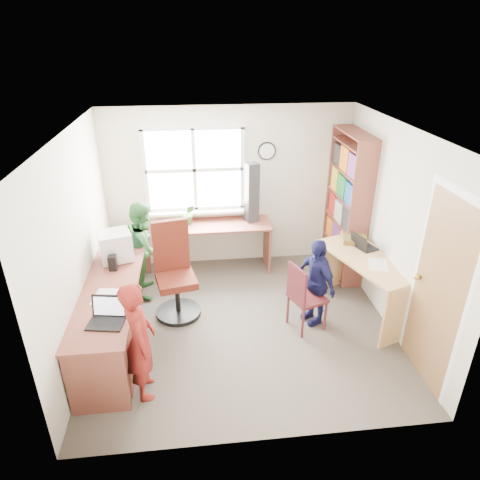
{
  "coord_description": "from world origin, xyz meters",
  "views": [
    {
      "loc": [
        -0.52,
        -4.31,
        3.31
      ],
      "look_at": [
        0.0,
        0.25,
        1.05
      ],
      "focal_mm": 32.0,
      "sensor_mm": 36.0,
      "label": 1
    }
  ],
  "objects_px": {
    "l_desk": "(129,314)",
    "crt_monitor": "(115,246)",
    "right_desk": "(366,273)",
    "wooden_chair": "(303,295)",
    "laptop_left": "(107,316)",
    "bookshelf": "(347,209)",
    "laptop_right": "(362,245)",
    "person_red": "(140,341)",
    "person_green": "(145,248)",
    "person_navy": "(316,282)",
    "cd_tower": "(252,193)",
    "potted_plant": "(189,214)",
    "swivel_chair": "(175,276)"
  },
  "relations": [
    {
      "from": "laptop_right",
      "to": "person_navy",
      "type": "relative_size",
      "value": 0.32
    },
    {
      "from": "right_desk",
      "to": "laptop_left",
      "type": "bearing_deg",
      "value": 177.49
    },
    {
      "from": "laptop_left",
      "to": "person_red",
      "type": "distance_m",
      "value": 0.41
    },
    {
      "from": "crt_monitor",
      "to": "swivel_chair",
      "type": "bearing_deg",
      "value": -25.14
    },
    {
      "from": "bookshelf",
      "to": "potted_plant",
      "type": "bearing_deg",
      "value": 172.87
    },
    {
      "from": "wooden_chair",
      "to": "crt_monitor",
      "type": "distance_m",
      "value": 2.35
    },
    {
      "from": "person_red",
      "to": "person_green",
      "type": "xyz_separation_m",
      "value": [
        -0.11,
        1.91,
        0.02
      ]
    },
    {
      "from": "bookshelf",
      "to": "cd_tower",
      "type": "distance_m",
      "value": 1.38
    },
    {
      "from": "laptop_left",
      "to": "potted_plant",
      "type": "bearing_deg",
      "value": 79.81
    },
    {
      "from": "person_green",
      "to": "right_desk",
      "type": "bearing_deg",
      "value": -106.2
    },
    {
      "from": "l_desk",
      "to": "person_red",
      "type": "height_order",
      "value": "person_red"
    },
    {
      "from": "laptop_left",
      "to": "laptop_right",
      "type": "bearing_deg",
      "value": 30.25
    },
    {
      "from": "l_desk",
      "to": "crt_monitor",
      "type": "distance_m",
      "value": 0.92
    },
    {
      "from": "person_green",
      "to": "person_navy",
      "type": "relative_size",
      "value": 1.17
    },
    {
      "from": "crt_monitor",
      "to": "cd_tower",
      "type": "relative_size",
      "value": 0.52
    },
    {
      "from": "right_desk",
      "to": "wooden_chair",
      "type": "distance_m",
      "value": 0.9
    },
    {
      "from": "laptop_right",
      "to": "cd_tower",
      "type": "relative_size",
      "value": 0.41
    },
    {
      "from": "crt_monitor",
      "to": "cd_tower",
      "type": "distance_m",
      "value": 2.1
    },
    {
      "from": "potted_plant",
      "to": "person_green",
      "type": "relative_size",
      "value": 0.23
    },
    {
      "from": "person_green",
      "to": "laptop_right",
      "type": "bearing_deg",
      "value": -101.18
    },
    {
      "from": "right_desk",
      "to": "person_navy",
      "type": "bearing_deg",
      "value": 170.2
    },
    {
      "from": "laptop_left",
      "to": "cd_tower",
      "type": "relative_size",
      "value": 0.44
    },
    {
      "from": "right_desk",
      "to": "l_desk",
      "type": "bearing_deg",
      "value": 168.72
    },
    {
      "from": "l_desk",
      "to": "cd_tower",
      "type": "height_order",
      "value": "cd_tower"
    },
    {
      "from": "swivel_chair",
      "to": "person_red",
      "type": "bearing_deg",
      "value": -114.08
    },
    {
      "from": "crt_monitor",
      "to": "person_green",
      "type": "distance_m",
      "value": 0.61
    },
    {
      "from": "cd_tower",
      "to": "person_red",
      "type": "bearing_deg",
      "value": -137.68
    },
    {
      "from": "right_desk",
      "to": "person_red",
      "type": "height_order",
      "value": "person_red"
    },
    {
      "from": "right_desk",
      "to": "laptop_right",
      "type": "relative_size",
      "value": 4.15
    },
    {
      "from": "laptop_right",
      "to": "potted_plant",
      "type": "xyz_separation_m",
      "value": [
        -2.2,
        1.12,
        0.06
      ]
    },
    {
      "from": "l_desk",
      "to": "potted_plant",
      "type": "relative_size",
      "value": 9.62
    },
    {
      "from": "l_desk",
      "to": "laptop_right",
      "type": "height_order",
      "value": "laptop_right"
    },
    {
      "from": "laptop_right",
      "to": "potted_plant",
      "type": "distance_m",
      "value": 2.47
    },
    {
      "from": "right_desk",
      "to": "potted_plant",
      "type": "bearing_deg",
      "value": 129.07
    },
    {
      "from": "right_desk",
      "to": "person_green",
      "type": "bearing_deg",
      "value": 144.57
    },
    {
      "from": "bookshelf",
      "to": "crt_monitor",
      "type": "distance_m",
      "value": 3.24
    },
    {
      "from": "cd_tower",
      "to": "person_green",
      "type": "xyz_separation_m",
      "value": [
        -1.53,
        -0.56,
        -0.53
      ]
    },
    {
      "from": "l_desk",
      "to": "potted_plant",
      "type": "xyz_separation_m",
      "value": [
        0.7,
        1.75,
        0.45
      ]
    },
    {
      "from": "bookshelf",
      "to": "person_red",
      "type": "height_order",
      "value": "bookshelf"
    },
    {
      "from": "person_red",
      "to": "person_green",
      "type": "bearing_deg",
      "value": -6.66
    },
    {
      "from": "laptop_right",
      "to": "person_red",
      "type": "xyz_separation_m",
      "value": [
        -2.69,
        -1.34,
        -0.21
      ]
    },
    {
      "from": "l_desk",
      "to": "swivel_chair",
      "type": "xyz_separation_m",
      "value": [
        0.49,
        0.67,
        0.07
      ]
    },
    {
      "from": "wooden_chair",
      "to": "cd_tower",
      "type": "relative_size",
      "value": 1.0
    },
    {
      "from": "swivel_chair",
      "to": "laptop_left",
      "type": "height_order",
      "value": "swivel_chair"
    },
    {
      "from": "right_desk",
      "to": "potted_plant",
      "type": "height_order",
      "value": "potted_plant"
    },
    {
      "from": "laptop_right",
      "to": "l_desk",
      "type": "bearing_deg",
      "value": 82.32
    },
    {
      "from": "laptop_right",
      "to": "person_green",
      "type": "distance_m",
      "value": 2.87
    },
    {
      "from": "bookshelf",
      "to": "person_navy",
      "type": "height_order",
      "value": "bookshelf"
    },
    {
      "from": "swivel_chair",
      "to": "laptop_right",
      "type": "height_order",
      "value": "swivel_chair"
    },
    {
      "from": "right_desk",
      "to": "swivel_chair",
      "type": "relative_size",
      "value": 1.23
    }
  ]
}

